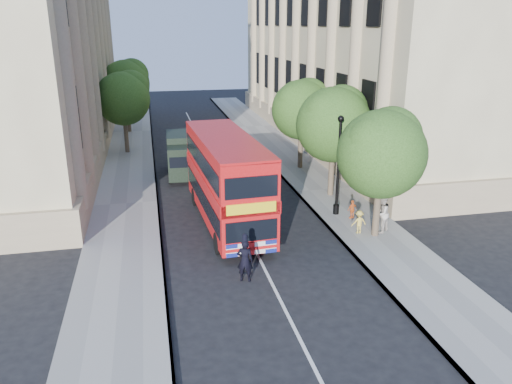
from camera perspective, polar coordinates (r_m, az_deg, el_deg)
ground at (r=19.85m, az=1.64°, el=-10.05°), size 120.00×120.00×0.00m
pavement_right at (r=30.20m, az=7.72°, el=0.21°), size 3.50×80.00×0.12m
pavement_left at (r=28.54m, az=-14.58°, el=-1.35°), size 3.50×80.00×0.12m
building_right at (r=44.69m, az=12.13°, el=17.58°), size 12.00×38.00×18.00m
building_left at (r=41.99m, az=-26.52°, el=16.07°), size 12.00×38.00×18.00m
tree_right_near at (r=22.94m, az=14.24°, el=4.77°), size 4.00×4.00×6.08m
tree_right_mid at (r=28.27m, az=8.94°, el=8.07°), size 4.20×4.20×6.37m
tree_right_far at (r=33.88m, az=5.29°, el=9.72°), size 4.00×4.00×6.15m
tree_left_far at (r=39.29m, az=-14.91°, el=10.60°), size 4.00×4.00×6.30m
tree_left_back at (r=47.20m, az=-14.61°, el=12.20°), size 4.20×4.20×6.65m
lamp_post at (r=25.66m, az=9.37°, el=2.52°), size 0.32×0.32×5.16m
double_decker_bus at (r=24.37m, az=-3.40°, el=1.60°), size 3.03×9.52×4.34m
box_van at (r=32.95m, az=-8.38°, el=4.05°), size 2.11×4.83×2.72m
police_constable at (r=19.41m, az=-1.27°, el=-7.85°), size 0.74×0.61×1.74m
woman_pedestrian at (r=24.23m, az=14.15°, el=-2.40°), size 1.16×1.12×1.88m
child_a at (r=25.77m, az=10.95°, el=-1.96°), size 0.61×0.39×0.97m
child_b at (r=24.03m, az=11.69°, el=-3.36°), size 0.74×0.45×1.13m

